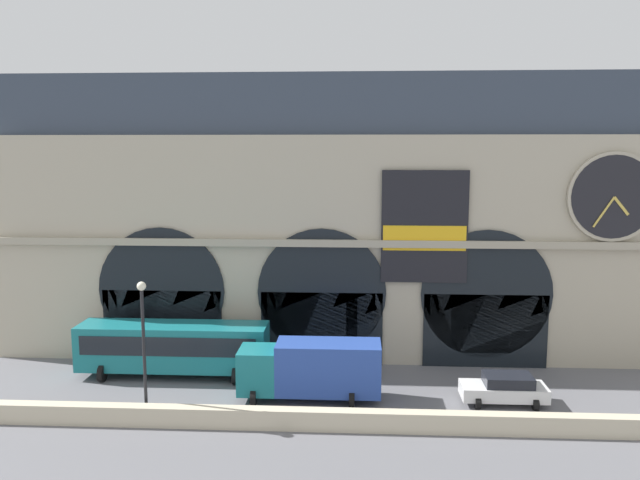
% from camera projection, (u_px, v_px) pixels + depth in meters
% --- Properties ---
extents(ground_plane, '(200.00, 200.00, 0.00)m').
position_uv_depth(ground_plane, '(317.00, 394.00, 34.78)').
color(ground_plane, slate).
extents(quay_parapet_wall, '(90.00, 0.70, 0.98)m').
position_uv_depth(quay_parapet_wall, '(311.00, 419.00, 30.33)').
color(quay_parapet_wall, beige).
rests_on(quay_parapet_wall, ground).
extents(station_building, '(41.76, 5.45, 17.75)m').
position_uv_depth(station_building, '(325.00, 221.00, 40.98)').
color(station_building, '#B2A891').
rests_on(station_building, ground).
extents(bus_midwest, '(11.00, 3.25, 3.10)m').
position_uv_depth(bus_midwest, '(173.00, 346.00, 37.30)').
color(bus_midwest, '#19727A').
rests_on(bus_midwest, ground).
extents(box_truck_center, '(7.50, 2.91, 3.12)m').
position_uv_depth(box_truck_center, '(312.00, 368.00, 33.85)').
color(box_truck_center, '#19727A').
rests_on(box_truck_center, ground).
extents(car_mideast, '(4.40, 2.22, 1.55)m').
position_uv_depth(car_mideast, '(505.00, 389.00, 33.39)').
color(car_mideast, white).
rests_on(car_mideast, ground).
extents(street_lamp_quayside, '(0.44, 0.44, 6.90)m').
position_uv_depth(street_lamp_quayside, '(143.00, 332.00, 31.02)').
color(street_lamp_quayside, black).
rests_on(street_lamp_quayside, ground).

